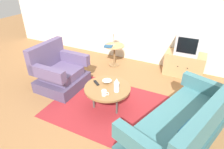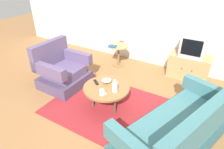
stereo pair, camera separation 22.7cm
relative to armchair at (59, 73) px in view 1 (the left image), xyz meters
The scene contains 15 objects.
ground_plane 1.37m from the armchair, ahead, with size 16.00×16.00×0.00m, color olive.
back_wall 2.63m from the armchair, 56.98° to the left, with size 9.00×0.12×2.70m, color beige.
area_rug 1.29m from the armchair, ahead, with size 2.06×1.64×0.00m, color maroon.
armchair is the anchor object (origin of this frame).
couch 2.61m from the armchair, ahead, with size 1.44×2.06×0.93m.
coffee_table 1.25m from the armchair, ahead, with size 0.83×0.83×0.43m.
side_table 1.54m from the armchair, 66.43° to the left, with size 0.49×0.49×0.56m.
tv_stand 2.86m from the armchair, 36.51° to the left, with size 0.88×0.48×0.55m.
television 2.88m from the armchair, 36.29° to the left, with size 0.51×0.43×0.47m.
table_lamp 1.65m from the armchair, 67.28° to the left, with size 0.24×0.24×0.46m.
vase 1.47m from the armchair, ahead, with size 0.09×0.09×0.26m.
mug 1.37m from the armchair, 17.37° to the right, with size 0.13×0.08×0.10m.
bowl 1.18m from the armchair, ahead, with size 0.17×0.17×0.06m.
tv_remote_dark 1.01m from the armchair, ahead, with size 0.16×0.14×0.02m.
book 1.37m from the armchair, 67.06° to the left, with size 0.23×0.20×0.03m.
Camera 1 is at (1.23, -2.46, 2.29)m, focal length 30.49 mm.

